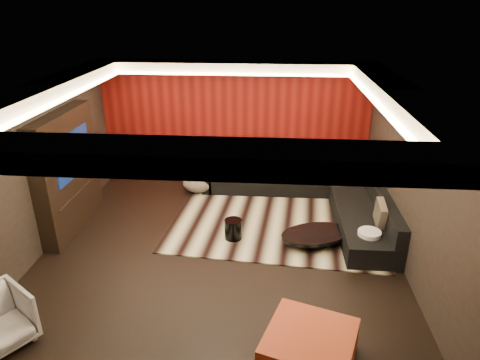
# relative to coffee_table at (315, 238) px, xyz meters

# --- Properties ---
(floor) EXTENTS (6.00, 6.00, 0.02)m
(floor) POSITION_rel_coffee_table_xyz_m (-1.65, -0.27, -0.14)
(floor) COLOR black
(floor) RESTS_ON ground
(ceiling) EXTENTS (6.00, 6.00, 0.02)m
(ceiling) POSITION_rel_coffee_table_xyz_m (-1.65, -0.27, 2.68)
(ceiling) COLOR silver
(ceiling) RESTS_ON ground
(wall_back) EXTENTS (6.00, 0.02, 2.80)m
(wall_back) POSITION_rel_coffee_table_xyz_m (-1.65, 2.74, 1.27)
(wall_back) COLOR black
(wall_back) RESTS_ON ground
(wall_left) EXTENTS (0.02, 6.00, 2.80)m
(wall_left) POSITION_rel_coffee_table_xyz_m (-4.66, -0.27, 1.27)
(wall_left) COLOR black
(wall_left) RESTS_ON ground
(wall_right) EXTENTS (0.02, 6.00, 2.80)m
(wall_right) POSITION_rel_coffee_table_xyz_m (1.36, -0.27, 1.27)
(wall_right) COLOR black
(wall_right) RESTS_ON ground
(red_feature_wall) EXTENTS (5.98, 0.05, 2.78)m
(red_feature_wall) POSITION_rel_coffee_table_xyz_m (-1.65, 2.70, 1.27)
(red_feature_wall) COLOR #6B0C0A
(red_feature_wall) RESTS_ON ground
(soffit_back) EXTENTS (6.00, 0.60, 0.22)m
(soffit_back) POSITION_rel_coffee_table_xyz_m (-1.65, 2.43, 2.56)
(soffit_back) COLOR silver
(soffit_back) RESTS_ON ground
(soffit_front) EXTENTS (6.00, 0.60, 0.22)m
(soffit_front) POSITION_rel_coffee_table_xyz_m (-1.65, -2.97, 2.56)
(soffit_front) COLOR silver
(soffit_front) RESTS_ON ground
(soffit_left) EXTENTS (0.60, 4.80, 0.22)m
(soffit_left) POSITION_rel_coffee_table_xyz_m (-4.35, -0.27, 2.56)
(soffit_left) COLOR silver
(soffit_left) RESTS_ON ground
(soffit_right) EXTENTS (0.60, 4.80, 0.22)m
(soffit_right) POSITION_rel_coffee_table_xyz_m (1.05, -0.27, 2.56)
(soffit_right) COLOR silver
(soffit_right) RESTS_ON ground
(cove_back) EXTENTS (4.80, 0.08, 0.04)m
(cove_back) POSITION_rel_coffee_table_xyz_m (-1.65, 2.09, 2.47)
(cove_back) COLOR #FFD899
(cove_back) RESTS_ON ground
(cove_front) EXTENTS (4.80, 0.08, 0.04)m
(cove_front) POSITION_rel_coffee_table_xyz_m (-1.65, -2.63, 2.47)
(cove_front) COLOR #FFD899
(cove_front) RESTS_ON ground
(cove_left) EXTENTS (0.08, 4.80, 0.04)m
(cove_left) POSITION_rel_coffee_table_xyz_m (-4.01, -0.27, 2.47)
(cove_left) COLOR #FFD899
(cove_left) RESTS_ON ground
(cove_right) EXTENTS (0.08, 4.80, 0.04)m
(cove_right) POSITION_rel_coffee_table_xyz_m (0.71, -0.27, 2.47)
(cove_right) COLOR #FFD899
(cove_right) RESTS_ON ground
(tv_surround) EXTENTS (0.30, 2.00, 2.20)m
(tv_surround) POSITION_rel_coffee_table_xyz_m (-4.50, 0.33, 0.97)
(tv_surround) COLOR black
(tv_surround) RESTS_ON ground
(tv_screen) EXTENTS (0.04, 1.30, 0.80)m
(tv_screen) POSITION_rel_coffee_table_xyz_m (-4.34, 0.33, 1.32)
(tv_screen) COLOR black
(tv_screen) RESTS_ON ground
(tv_shelf) EXTENTS (0.04, 1.60, 0.04)m
(tv_shelf) POSITION_rel_coffee_table_xyz_m (-4.34, 0.33, 0.57)
(tv_shelf) COLOR black
(tv_shelf) RESTS_ON ground
(rug) EXTENTS (4.24, 3.33, 0.02)m
(rug) POSITION_rel_coffee_table_xyz_m (-0.67, 0.80, -0.12)
(rug) COLOR beige
(rug) RESTS_ON floor
(coffee_table) EXTENTS (1.62, 1.62, 0.21)m
(coffee_table) POSITION_rel_coffee_table_xyz_m (0.00, 0.00, 0.00)
(coffee_table) COLOR black
(coffee_table) RESTS_ON rug
(drum_stool) EXTENTS (0.36, 0.36, 0.37)m
(drum_stool) POSITION_rel_coffee_table_xyz_m (-1.45, 0.06, 0.08)
(drum_stool) COLOR black
(drum_stool) RESTS_ON rug
(striped_pouf) EXTENTS (0.91, 0.91, 0.38)m
(striped_pouf) POSITION_rel_coffee_table_xyz_m (-2.42, 2.05, 0.08)
(striped_pouf) COLOR beige
(striped_pouf) RESTS_ON rug
(white_side_table) EXTENTS (0.50, 0.50, 0.47)m
(white_side_table) POSITION_rel_coffee_table_xyz_m (0.85, -0.30, 0.11)
(white_side_table) COLOR white
(white_side_table) RESTS_ON floor
(orange_ottoman) EXTENTS (1.26, 1.26, 0.44)m
(orange_ottoman) POSITION_rel_coffee_table_xyz_m (-0.30, -2.71, 0.10)
(orange_ottoman) COLOR #983613
(orange_ottoman) RESTS_ON floor
(sectional_sofa) EXTENTS (3.65, 3.50, 0.75)m
(sectional_sofa) POSITION_rel_coffee_table_xyz_m (0.08, 1.60, 0.14)
(sectional_sofa) COLOR black
(sectional_sofa) RESTS_ON floor
(throw_pillows) EXTENTS (3.23, 2.75, 0.50)m
(throw_pillows) POSITION_rel_coffee_table_xyz_m (-0.15, 1.76, 0.49)
(throw_pillows) COLOR tan
(throw_pillows) RESTS_ON sectional_sofa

